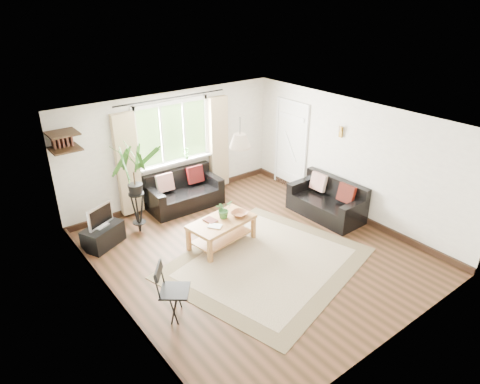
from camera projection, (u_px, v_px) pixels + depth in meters
floor at (254, 252)px, 7.68m from camera, size 5.50×5.50×0.00m
ceiling at (256, 123)px, 6.64m from camera, size 5.50×5.50×0.00m
wall_back at (173, 148)px, 9.13m from camera, size 5.00×0.02×2.40m
wall_front at (398, 269)px, 5.19m from camera, size 5.00×0.02×2.40m
wall_left at (112, 241)px, 5.79m from camera, size 0.02×5.50×2.40m
wall_right at (351, 159)px, 8.54m from camera, size 0.02×5.50×2.40m
rug at (267, 263)px, 7.37m from camera, size 3.72×3.40×0.02m
window at (173, 133)px, 8.95m from camera, size 2.50×0.16×2.16m
door at (291, 146)px, 9.82m from camera, size 0.06×0.96×2.06m
corner_shelf at (64, 141)px, 7.41m from camera, size 0.50×0.50×0.34m
pendant_lamp at (240, 138)px, 7.08m from camera, size 0.36×0.36×0.54m
wall_sconce at (340, 130)px, 8.48m from camera, size 0.12×0.12×0.28m
sofa_back at (185, 191)px, 9.14m from camera, size 1.58×0.82×0.73m
sofa_right at (326, 200)px, 8.77m from camera, size 1.57×0.82×0.73m
coffee_table at (222, 232)px, 7.83m from camera, size 1.30×0.84×0.50m
table_plant at (224, 209)px, 7.76m from camera, size 0.34×0.31×0.33m
bowl at (239, 214)px, 7.87m from camera, size 0.38×0.38×0.08m
book_a at (213, 228)px, 7.45m from camera, size 0.28×0.29×0.02m
book_b at (207, 222)px, 7.64m from camera, size 0.22×0.27×0.02m
tv_stand at (103, 236)px, 7.81m from camera, size 0.84×0.69×0.40m
tv at (100, 216)px, 7.63m from camera, size 0.59×0.41×0.43m
palm_stand at (136, 190)px, 7.97m from camera, size 0.75×0.75×1.77m
folding_chair at (175, 292)px, 6.01m from camera, size 0.62×0.62×0.85m
sill_plant at (186, 153)px, 9.24m from camera, size 0.14×0.10×0.27m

